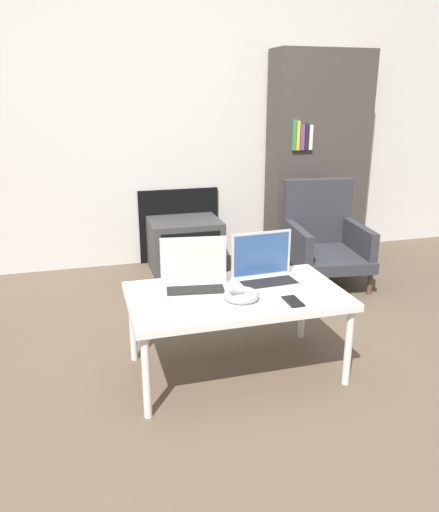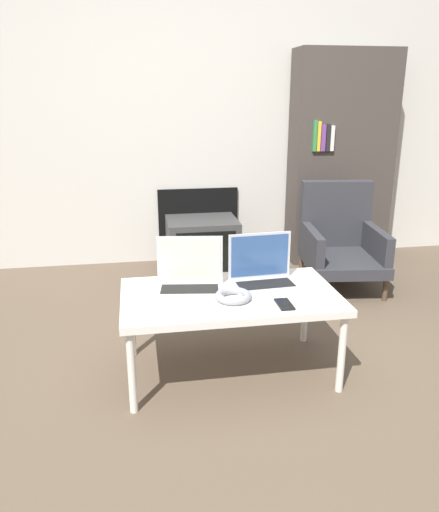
{
  "view_description": "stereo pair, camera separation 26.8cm",
  "coord_description": "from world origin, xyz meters",
  "px_view_note": "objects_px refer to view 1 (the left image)",
  "views": [
    {
      "loc": [
        -0.69,
        -1.87,
        1.36
      ],
      "look_at": [
        0.0,
        0.59,
        0.53
      ],
      "focal_mm": 35.0,
      "sensor_mm": 36.0,
      "label": 1
    },
    {
      "loc": [
        -0.43,
        -1.92,
        1.36
      ],
      "look_at": [
        0.0,
        0.59,
        0.53
      ],
      "focal_mm": 35.0,
      "sensor_mm": 36.0,
      "label": 2
    }
  ],
  "objects_px": {
    "laptop_left": "(195,279)",
    "laptop_right": "(266,272)",
    "tv": "(185,245)",
    "armchair": "(323,235)",
    "headphones": "(241,295)",
    "phone": "(293,301)"
  },
  "relations": [
    {
      "from": "headphones",
      "to": "armchair",
      "type": "xyz_separation_m",
      "value": [
        1.04,
        1.18,
        -0.1
      ]
    },
    {
      "from": "laptop_right",
      "to": "headphones",
      "type": "height_order",
      "value": "laptop_right"
    },
    {
      "from": "laptop_left",
      "to": "headphones",
      "type": "relative_size",
      "value": 2.08
    },
    {
      "from": "phone",
      "to": "armchair",
      "type": "height_order",
      "value": "armchair"
    },
    {
      "from": "laptop_left",
      "to": "tv",
      "type": "distance_m",
      "value": 1.58
    },
    {
      "from": "laptop_left",
      "to": "laptop_right",
      "type": "height_order",
      "value": "same"
    },
    {
      "from": "phone",
      "to": "tv",
      "type": "height_order",
      "value": "phone"
    },
    {
      "from": "laptop_left",
      "to": "laptop_right",
      "type": "bearing_deg",
      "value": 8.29
    },
    {
      "from": "laptop_left",
      "to": "phone",
      "type": "distance_m",
      "value": 0.49
    },
    {
      "from": "laptop_left",
      "to": "tv",
      "type": "bearing_deg",
      "value": 88.21
    },
    {
      "from": "laptop_left",
      "to": "headphones",
      "type": "distance_m",
      "value": 0.26
    },
    {
      "from": "laptop_right",
      "to": "headphones",
      "type": "relative_size",
      "value": 1.99
    },
    {
      "from": "armchair",
      "to": "laptop_right",
      "type": "bearing_deg",
      "value": -122.72
    },
    {
      "from": "headphones",
      "to": "phone",
      "type": "distance_m",
      "value": 0.24
    },
    {
      "from": "headphones",
      "to": "phone",
      "type": "bearing_deg",
      "value": -24.57
    },
    {
      "from": "headphones",
      "to": "tv",
      "type": "bearing_deg",
      "value": 87.08
    },
    {
      "from": "laptop_right",
      "to": "phone",
      "type": "xyz_separation_m",
      "value": [
        0.03,
        -0.28,
        -0.06
      ]
    },
    {
      "from": "phone",
      "to": "laptop_right",
      "type": "bearing_deg",
      "value": 96.5
    },
    {
      "from": "phone",
      "to": "armchair",
      "type": "xyz_separation_m",
      "value": [
        0.81,
        1.29,
        -0.09
      ]
    },
    {
      "from": "laptop_left",
      "to": "headphones",
      "type": "xyz_separation_m",
      "value": [
        0.18,
        -0.17,
        -0.04
      ]
    },
    {
      "from": "tv",
      "to": "armchair",
      "type": "relative_size",
      "value": 0.75
    },
    {
      "from": "headphones",
      "to": "armchair",
      "type": "relative_size",
      "value": 0.23
    }
  ]
}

